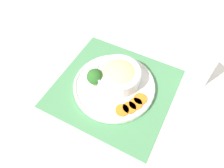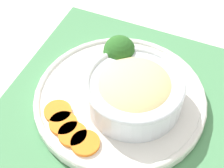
# 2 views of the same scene
# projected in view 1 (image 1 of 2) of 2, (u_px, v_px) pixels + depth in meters

# --- Properties ---
(ground_plane) EXTENTS (4.00, 4.00, 0.00)m
(ground_plane) POSITION_uv_depth(u_px,v_px,m) (114.00, 88.00, 0.82)
(ground_plane) COLOR white
(placemat) EXTENTS (0.46, 0.44, 0.00)m
(placemat) POSITION_uv_depth(u_px,v_px,m) (114.00, 88.00, 0.82)
(placemat) COLOR #4C8C59
(placemat) RESTS_ON ground_plane
(plate) EXTENTS (0.30, 0.30, 0.02)m
(plate) POSITION_uv_depth(u_px,v_px,m) (114.00, 86.00, 0.81)
(plate) COLOR white
(plate) RESTS_ON placemat
(bowl) EXTENTS (0.17, 0.17, 0.07)m
(bowl) POSITION_uv_depth(u_px,v_px,m) (117.00, 74.00, 0.79)
(bowl) COLOR silver
(bowl) RESTS_ON plate
(broccoli_floret) EXTENTS (0.06, 0.06, 0.07)m
(broccoli_floret) POSITION_uv_depth(u_px,v_px,m) (95.00, 77.00, 0.77)
(broccoli_floret) COLOR #759E51
(broccoli_floret) RESTS_ON plate
(carrot_slice_near) EXTENTS (0.05, 0.05, 0.01)m
(carrot_slice_near) POSITION_uv_depth(u_px,v_px,m) (122.00, 110.00, 0.74)
(carrot_slice_near) COLOR orange
(carrot_slice_near) RESTS_ON plate
(carrot_slice_middle) EXTENTS (0.05, 0.05, 0.01)m
(carrot_slice_middle) POSITION_uv_depth(u_px,v_px,m) (129.00, 108.00, 0.74)
(carrot_slice_middle) COLOR orange
(carrot_slice_middle) RESTS_ON plate
(carrot_slice_far) EXTENTS (0.05, 0.05, 0.01)m
(carrot_slice_far) POSITION_uv_depth(u_px,v_px,m) (136.00, 104.00, 0.75)
(carrot_slice_far) COLOR orange
(carrot_slice_far) RESTS_ON plate
(carrot_slice_extra) EXTENTS (0.05, 0.05, 0.01)m
(carrot_slice_extra) POSITION_uv_depth(u_px,v_px,m) (140.00, 99.00, 0.77)
(carrot_slice_extra) COLOR orange
(carrot_slice_extra) RESTS_ON plate
(water_glass) EXTENTS (0.07, 0.07, 0.13)m
(water_glass) POSITION_uv_depth(u_px,v_px,m) (201.00, 72.00, 0.80)
(water_glass) COLOR silver
(water_glass) RESTS_ON ground_plane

